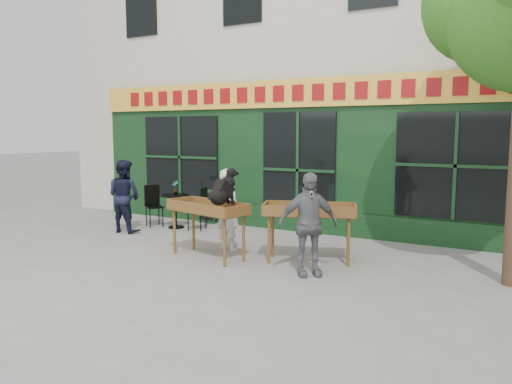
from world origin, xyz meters
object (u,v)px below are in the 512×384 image
dog (223,185)px  man_left (124,196)px  woman (228,210)px  man_right (308,224)px  bistro_table (176,204)px  book_cart_center (208,211)px  book_cart_right (309,214)px

dog → man_left: 3.41m
woman → man_right: man_right is taller
bistro_table → man_left: size_ratio=0.48×
book_cart_center → book_cart_right: 1.75m
woman → bistro_table: 2.49m
woman → book_cart_right: 1.64m
book_cart_right → man_right: man_right is taller
man_right → man_left: man_right is taller
book_cart_center → bistro_table: book_cart_center is taller
book_cart_center → man_left: size_ratio=1.02×
book_cart_center → man_right: 1.95m
book_cart_center → woman: (0.00, 0.65, -0.07)m
woman → bistro_table: (-2.17, 1.20, -0.21)m
woman → man_left: (-2.87, 0.30, 0.03)m
book_cart_center → woman: 0.65m
bistro_table → book_cart_center: bearing=-40.5°
dog → woman: bearing=130.1°
woman → dog: bearing=130.1°
dog → woman: 0.95m
woman → book_cart_center: bearing=103.5°
dog → man_right: (1.59, -0.09, -0.50)m
book_cart_center → woman: size_ratio=1.06×
book_cart_center → woman: woman is taller
dog → woman: size_ratio=0.40×
woman → man_right: (1.94, -0.79, 0.04)m
book_cart_center → man_right: (1.94, -0.14, -0.03)m
book_cart_center → man_right: man_right is taller
book_cart_right → woman: bearing=158.6°
book_cart_center → man_left: man_left is taller
dog → book_cart_right: dog is taller
bistro_table → man_left: (-0.70, -0.90, 0.25)m
book_cart_right → bistro_table: book_cart_right is taller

